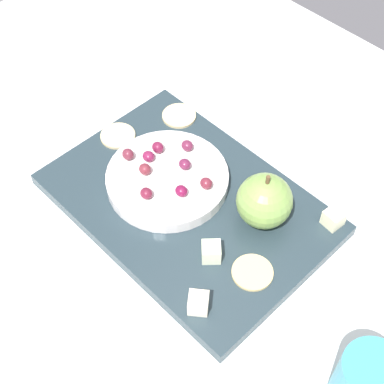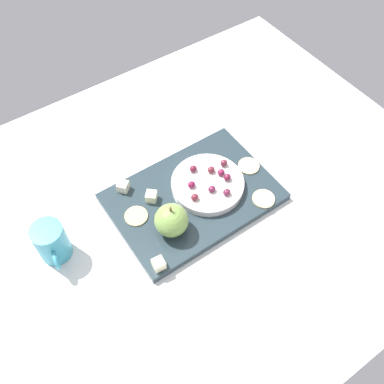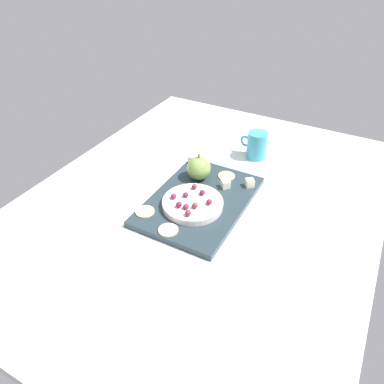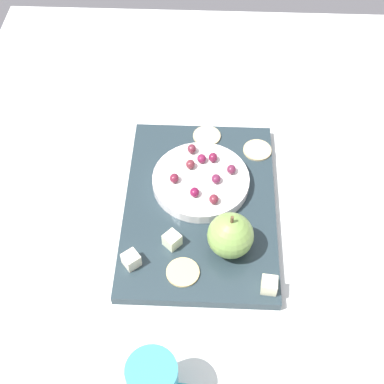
{
  "view_description": "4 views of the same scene",
  "coord_description": "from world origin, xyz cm",
  "px_view_note": "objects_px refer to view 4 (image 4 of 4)",
  "views": [
    {
      "loc": [
        -32.66,
        33.07,
        67.45
      ],
      "look_at": [
        0.5,
        0.83,
        8.97
      ],
      "focal_mm": 54.92,
      "sensor_mm": 36.0,
      "label": 1
    },
    {
      "loc": [
        -29.54,
        -45.76,
        84.75
      ],
      "look_at": [
        0.97,
        -1.28,
        8.44
      ],
      "focal_mm": 40.02,
      "sensor_mm": 36.0,
      "label": 2
    },
    {
      "loc": [
        74.62,
        36.99,
        68.03
      ],
      "look_at": [
        3.54,
        -1.65,
        7.6
      ],
      "focal_mm": 34.13,
      "sensor_mm": 36.0,
      "label": 3
    },
    {
      "loc": [
        -53.27,
        -0.94,
        77.72
      ],
      "look_at": [
        1.58,
        1.33,
        8.6
      ],
      "focal_mm": 50.64,
      "sensor_mm": 36.0,
      "label": 4
    }
  ],
  "objects_px": {
    "platter": "(202,206)",
    "cheese_cube_1": "(131,260)",
    "grape_4": "(214,199)",
    "grape_1": "(216,179)",
    "grape_7": "(195,192)",
    "cracker_2": "(207,136)",
    "cheese_cube_2": "(269,285)",
    "grape_5": "(190,164)",
    "cheese_cube_0": "(172,240)",
    "grape_6": "(231,169)",
    "cracker_0": "(183,272)",
    "grape_0": "(192,149)",
    "apple_whole": "(230,236)",
    "cup": "(154,383)",
    "cracker_1": "(257,150)",
    "grape_2": "(201,159)",
    "grape_3": "(174,178)",
    "grape_8": "(213,157)",
    "serving_dish": "(204,181)"
  },
  "relations": [
    {
      "from": "platter",
      "to": "serving_dish",
      "type": "height_order",
      "value": "serving_dish"
    },
    {
      "from": "cracker_0",
      "to": "grape_0",
      "type": "xyz_separation_m",
      "value": [
        0.24,
        -0.0,
        0.02
      ]
    },
    {
      "from": "cheese_cube_1",
      "to": "grape_8",
      "type": "bearing_deg",
      "value": -30.88
    },
    {
      "from": "cup",
      "to": "grape_7",
      "type": "bearing_deg",
      "value": -7.14
    },
    {
      "from": "cracker_2",
      "to": "grape_6",
      "type": "bearing_deg",
      "value": -156.38
    },
    {
      "from": "grape_1",
      "to": "grape_2",
      "type": "distance_m",
      "value": 0.05
    },
    {
      "from": "cheese_cube_1",
      "to": "grape_1",
      "type": "distance_m",
      "value": 0.2
    },
    {
      "from": "grape_0",
      "to": "grape_3",
      "type": "xyz_separation_m",
      "value": [
        -0.07,
        0.03,
        -0.0
      ]
    },
    {
      "from": "cheese_cube_1",
      "to": "cheese_cube_2",
      "type": "relative_size",
      "value": 1.0
    },
    {
      "from": "cracker_0",
      "to": "grape_2",
      "type": "bearing_deg",
      "value": -5.44
    },
    {
      "from": "grape_4",
      "to": "grape_6",
      "type": "height_order",
      "value": "same"
    },
    {
      "from": "platter",
      "to": "cheese_cube_1",
      "type": "height_order",
      "value": "cheese_cube_1"
    },
    {
      "from": "grape_6",
      "to": "grape_8",
      "type": "height_order",
      "value": "grape_8"
    },
    {
      "from": "grape_8",
      "to": "cracker_2",
      "type": "bearing_deg",
      "value": 9.16
    },
    {
      "from": "cheese_cube_2",
      "to": "cracker_0",
      "type": "relative_size",
      "value": 0.46
    },
    {
      "from": "platter",
      "to": "grape_2",
      "type": "bearing_deg",
      "value": 4.06
    },
    {
      "from": "cheese_cube_0",
      "to": "cracker_1",
      "type": "xyz_separation_m",
      "value": [
        0.21,
        -0.14,
        -0.01
      ]
    },
    {
      "from": "grape_0",
      "to": "grape_5",
      "type": "xyz_separation_m",
      "value": [
        -0.04,
        0.0,
        -0.0
      ]
    },
    {
      "from": "cheese_cube_0",
      "to": "cup",
      "type": "relative_size",
      "value": 0.24
    },
    {
      "from": "apple_whole",
      "to": "cheese_cube_2",
      "type": "xyz_separation_m",
      "value": [
        -0.07,
        -0.06,
        -0.02
      ]
    },
    {
      "from": "platter",
      "to": "grape_0",
      "type": "height_order",
      "value": "grape_0"
    },
    {
      "from": "cheese_cube_0",
      "to": "cheese_cube_1",
      "type": "distance_m",
      "value": 0.07
    },
    {
      "from": "grape_0",
      "to": "grape_6",
      "type": "relative_size",
      "value": 1.0
    },
    {
      "from": "platter",
      "to": "grape_8",
      "type": "xyz_separation_m",
      "value": [
        0.08,
        -0.02,
        0.04
      ]
    },
    {
      "from": "grape_2",
      "to": "cheese_cube_2",
      "type": "bearing_deg",
      "value": -155.11
    },
    {
      "from": "cracker_1",
      "to": "grape_0",
      "type": "relative_size",
      "value": 2.95
    },
    {
      "from": "platter",
      "to": "grape_4",
      "type": "xyz_separation_m",
      "value": [
        -0.01,
        -0.02,
        0.03
      ]
    },
    {
      "from": "grape_6",
      "to": "grape_8",
      "type": "xyz_separation_m",
      "value": [
        0.03,
        0.03,
        0.0
      ]
    },
    {
      "from": "apple_whole",
      "to": "cheese_cube_1",
      "type": "height_order",
      "value": "apple_whole"
    },
    {
      "from": "grape_2",
      "to": "grape_3",
      "type": "xyz_separation_m",
      "value": [
        -0.05,
        0.04,
        0.0
      ]
    },
    {
      "from": "cracker_1",
      "to": "grape_8",
      "type": "bearing_deg",
      "value": 118.19
    },
    {
      "from": "grape_3",
      "to": "grape_6",
      "type": "bearing_deg",
      "value": -76.19
    },
    {
      "from": "cheese_cube_2",
      "to": "grape_5",
      "type": "relative_size",
      "value": 1.35
    },
    {
      "from": "cracker_2",
      "to": "platter",
      "type": "bearing_deg",
      "value": 178.64
    },
    {
      "from": "cheese_cube_2",
      "to": "grape_8",
      "type": "relative_size",
      "value": 1.35
    },
    {
      "from": "cracker_0",
      "to": "grape_7",
      "type": "xyz_separation_m",
      "value": [
        0.14,
        -0.01,
        0.02
      ]
    },
    {
      "from": "grape_0",
      "to": "grape_8",
      "type": "distance_m",
      "value": 0.04
    },
    {
      "from": "grape_7",
      "to": "cracker_2",
      "type": "bearing_deg",
      "value": -6.34
    },
    {
      "from": "cheese_cube_0",
      "to": "grape_6",
      "type": "height_order",
      "value": "grape_6"
    },
    {
      "from": "cracker_0",
      "to": "grape_4",
      "type": "relative_size",
      "value": 2.95
    },
    {
      "from": "cracker_0",
      "to": "cracker_2",
      "type": "height_order",
      "value": "same"
    },
    {
      "from": "grape_1",
      "to": "grape_7",
      "type": "height_order",
      "value": "same"
    },
    {
      "from": "serving_dish",
      "to": "grape_5",
      "type": "distance_m",
      "value": 0.04
    },
    {
      "from": "platter",
      "to": "cheese_cube_1",
      "type": "bearing_deg",
      "value": 139.27
    },
    {
      "from": "cheese_cube_2",
      "to": "grape_2",
      "type": "distance_m",
      "value": 0.26
    },
    {
      "from": "cracker_2",
      "to": "grape_6",
      "type": "relative_size",
      "value": 2.95
    },
    {
      "from": "cracker_1",
      "to": "grape_6",
      "type": "relative_size",
      "value": 2.95
    },
    {
      "from": "platter",
      "to": "serving_dish",
      "type": "xyz_separation_m",
      "value": [
        0.04,
        -0.0,
        0.02
      ]
    },
    {
      "from": "platter",
      "to": "cracker_2",
      "type": "height_order",
      "value": "cracker_2"
    },
    {
      "from": "cracker_0",
      "to": "cup",
      "type": "height_order",
      "value": "cup"
    }
  ]
}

